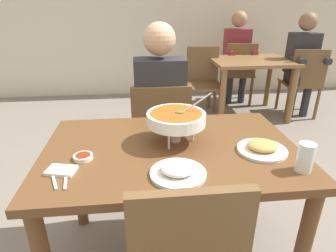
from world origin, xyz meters
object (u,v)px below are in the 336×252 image
Objects in this scene: patron_bg_left at (303,60)px; chair_diner_main at (160,132)px; sauce_dish at (83,157)px; curry_bowl at (176,119)px; patron_bg_middle at (237,52)px; dining_table_main at (171,166)px; chair_bg_middle at (239,70)px; diner_main at (160,102)px; drink_glass at (305,159)px; chair_bg_left at (304,79)px; dining_table_far at (250,70)px; appetizer_plate at (262,148)px; chair_bg_right at (203,78)px; rice_plate at (177,171)px.

chair_diner_main is at bearing -142.38° from patron_bg_left.
sauce_dish is (-0.42, -0.78, 0.26)m from chair_diner_main.
patron_bg_middle reaches higher than curry_bowl.
dining_table_main is 1.41× the size of chair_bg_middle.
diner_main is at bearing 90.00° from chair_diner_main.
sauce_dish is at bearing -121.69° from chair_bg_middle.
drink_glass is 0.14× the size of chair_bg_left.
patron_bg_middle is at bearing 132.25° from chair_bg_left.
dining_table_main is at bearing -119.73° from dining_table_far.
chair_bg_middle reaches higher than appetizer_plate.
chair_bg_middle and chair_bg_right have the same top height.
chair_diner_main is at bearing 92.86° from curry_bowl.
patron_bg_middle is (1.72, 2.92, -0.02)m from sauce_dish.
curry_bowl is 1.39× the size of rice_plate.
diner_main is 1.74m from chair_bg_right.
curry_bowl reaches higher than chair_bg_right.
drink_glass is 0.13× the size of dining_table_far.
diner_main is at bearing -123.28° from chair_bg_middle.
diner_main is 0.91m from sauce_dish.
sauce_dish is 2.89m from dining_table_far.
diner_main is at bearing 89.78° from rice_plate.
chair_bg_middle is at bearing 87.04° from dining_table_far.
curry_bowl is 0.25× the size of patron_bg_middle.
dining_table_main is 5.30× the size of rice_plate.
curry_bowl is 2.85m from chair_bg_left.
appetizer_plate is at bearing -123.44° from patron_bg_left.
chair_bg_right is 1.29m from patron_bg_left.
curry_bowl is 0.33m from rice_plate.
rice_plate is 0.55m from drink_glass.
dining_table_main is 1.41× the size of chair_bg_right.
chair_bg_left is (1.97, 2.37, -0.26)m from rice_plate.
chair_bg_middle is (0.77, 3.01, -0.30)m from drink_glass.
diner_main is 0.69m from curry_bowl.
appetizer_plate is 0.27× the size of chair_bg_left.
drink_glass is (0.54, -0.28, 0.17)m from dining_table_main.
dining_table_far is at bearing 60.24° from curry_bowl.
rice_plate is at bearing -90.84° from dining_table_main.
chair_diner_main is (-0.00, 0.70, -0.13)m from dining_table_main.
appetizer_plate is 0.86m from sauce_dish.
appetizer_plate is 1.85× the size of drink_glass.
patron_bg_left reaches higher than chair_diner_main.
chair_bg_left is (0.68, -0.13, -0.11)m from dining_table_far.
sauce_dish is at bearing -114.89° from chair_bg_right.
patron_bg_left is (1.96, 1.47, 0.00)m from diner_main.
sauce_dish is at bearing -120.56° from patron_bg_middle.
dining_table_main is 3.13m from patron_bg_middle.
patron_bg_left reaches higher than chair_bg_right.
drink_glass is at bearing -26.95° from dining_table_main.
rice_plate is 3.15m from patron_bg_left.
drink_glass reaches higher than appetizer_plate.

